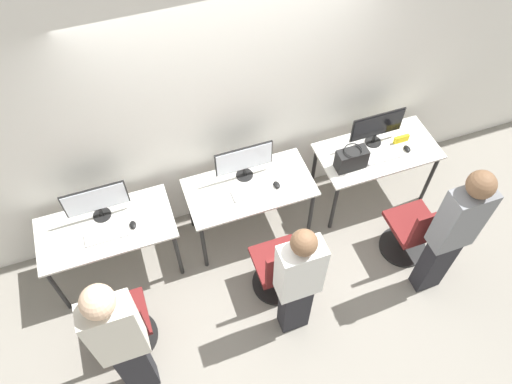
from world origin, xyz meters
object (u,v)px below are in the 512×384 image
object	(u,v)px
monitor_center	(244,161)
keyboard_right	(383,156)
handbag	(351,159)
office_chair_left	(125,327)
person_left	(121,341)
keyboard_center	(252,192)
person_right	(453,232)
mouse_right	(407,149)
office_chair_center	(280,270)
monitor_left	(96,201)
monitor_right	(377,127)
keyboard_left	(106,235)
mouse_left	(133,225)
office_chair_right	(414,232)
mouse_center	(277,185)
person_center	(298,281)

from	to	relation	value
monitor_center	keyboard_right	bearing A→B (deg)	-9.84
handbag	keyboard_right	bearing A→B (deg)	0.27
keyboard_right	office_chair_left	bearing A→B (deg)	-165.62
person_left	keyboard_center	distance (m)	1.79
office_chair_left	person_right	size ratio (longest dim) A/B	0.54
office_chair_left	mouse_right	world-z (taller)	office_chair_left
office_chair_center	person_left	bearing A→B (deg)	-163.24
monitor_left	office_chair_center	xyz separation A→B (m)	(1.41, -0.88, -0.59)
office_chair_center	monitor_right	world-z (taller)	monitor_right
handbag	person_left	bearing A→B (deg)	-155.75
monitor_left	monitor_center	distance (m)	1.37
office_chair_center	keyboard_center	bearing A→B (deg)	93.10
keyboard_left	office_chair_center	world-z (taller)	office_chair_center
monitor_center	keyboard_center	bearing A→B (deg)	-90.00
mouse_left	person_left	world-z (taller)	person_left
monitor_center	office_chair_right	bearing A→B (deg)	-33.66
monitor_left	office_chair_right	xyz separation A→B (m)	(2.79, -0.94, -0.59)
keyboard_left	mouse_left	distance (m)	0.24
mouse_left	keyboard_center	world-z (taller)	mouse_left
office_chair_center	office_chair_left	bearing A→B (deg)	-177.50
office_chair_center	person_right	distance (m)	1.55
keyboard_center	office_chair_center	bearing A→B (deg)	-86.90
mouse_right	mouse_center	bearing A→B (deg)	179.56
person_left	office_chair_left	bearing A→B (deg)	94.53
office_chair_center	office_chair_right	bearing A→B (deg)	-2.26
person_center	office_chair_right	world-z (taller)	person_center
office_chair_right	keyboard_left	bearing A→B (deg)	165.80
mouse_right	keyboard_right	bearing A→B (deg)	-179.35
mouse_left	keyboard_center	bearing A→B (deg)	-0.17
mouse_left	monitor_center	world-z (taller)	monitor_center
monitor_left	mouse_center	distance (m)	1.64
monitor_right	mouse_left	bearing A→B (deg)	-175.71
monitor_center	mouse_center	xyz separation A→B (m)	(0.25, -0.22, -0.20)
mouse_center	person_center	bearing A→B (deg)	-101.52
monitor_left	handbag	world-z (taller)	monitor_left
monitor_left	mouse_center	bearing A→B (deg)	-7.68
mouse_center	mouse_right	distance (m)	1.40
mouse_center	office_chair_left	bearing A→B (deg)	-156.37
office_chair_center	mouse_right	world-z (taller)	office_chair_center
mouse_right	office_chair_center	bearing A→B (deg)	-157.83
monitor_center	handbag	xyz separation A→B (m)	(1.01, -0.24, -0.10)
office_chair_left	office_chair_center	distance (m)	1.46
office_chair_left	handbag	size ratio (longest dim) A/B	3.06
mouse_left	office_chair_right	size ratio (longest dim) A/B	0.10
person_left	office_chair_center	xyz separation A→B (m)	(1.43, 0.43, -0.59)
person_left	mouse_right	xyz separation A→B (m)	(3.04, 1.08, -0.20)
keyboard_left	office_chair_center	bearing A→B (deg)	-24.84
monitor_left	office_chair_left	size ratio (longest dim) A/B	0.61
monitor_right	keyboard_right	world-z (taller)	monitor_right
office_chair_center	handbag	distance (m)	1.26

